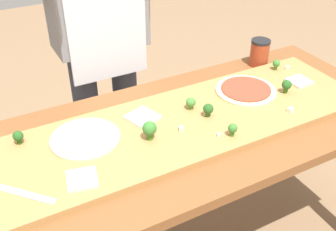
# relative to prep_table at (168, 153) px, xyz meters

# --- Properties ---
(prep_table) EXTENTS (1.88, 0.73, 0.77)m
(prep_table) POSITION_rel_prep_table_xyz_m (0.00, 0.00, 0.00)
(prep_table) COLOR brown
(prep_table) RESTS_ON ground
(cutting_board) EXTENTS (1.53, 0.44, 0.03)m
(cutting_board) POSITION_rel_prep_table_xyz_m (0.04, -0.00, 0.11)
(cutting_board) COLOR #B27F47
(cutting_board) RESTS_ON prep_table
(pizza_whole_cheese_artichoke) EXTENTS (0.24, 0.24, 0.02)m
(pizza_whole_cheese_artichoke) POSITION_rel_prep_table_xyz_m (-0.29, 0.07, 0.13)
(pizza_whole_cheese_artichoke) COLOR beige
(pizza_whole_cheese_artichoke) RESTS_ON cutting_board
(pizza_whole_tomato_red) EXTENTS (0.25, 0.25, 0.02)m
(pizza_whole_tomato_red) POSITION_rel_prep_table_xyz_m (0.40, 0.07, 0.13)
(pizza_whole_tomato_red) COLOR beige
(pizza_whole_tomato_red) RESTS_ON cutting_board
(pizza_slice_near_left) EXTENTS (0.13, 0.13, 0.01)m
(pizza_slice_near_left) POSITION_rel_prep_table_xyz_m (-0.06, 0.09, 0.13)
(pizza_slice_near_left) COLOR silver
(pizza_slice_near_left) RESTS_ON cutting_board
(pizza_slice_far_left) EXTENTS (0.11, 0.11, 0.01)m
(pizza_slice_far_left) POSITION_rel_prep_table_xyz_m (-0.36, -0.13, 0.13)
(pizza_slice_far_left) COLOR silver
(pizza_slice_far_left) RESTS_ON cutting_board
(pizza_slice_near_right) EXTENTS (0.09, 0.09, 0.01)m
(pizza_slice_near_right) POSITION_rel_prep_table_xyz_m (0.65, 0.02, 0.13)
(pizza_slice_near_right) COLOR silver
(pizza_slice_near_right) RESTS_ON cutting_board
(broccoli_floret_back_left) EXTENTS (0.04, 0.04, 0.05)m
(broccoli_floret_back_left) POSITION_rel_prep_table_xyz_m (-0.49, 0.15, 0.16)
(broccoli_floret_back_left) COLOR #2C5915
(broccoli_floret_back_left) RESTS_ON cutting_board
(broccoli_floret_front_left) EXTENTS (0.05, 0.05, 0.07)m
(broccoli_floret_front_left) POSITION_rel_prep_table_xyz_m (-0.09, -0.04, 0.17)
(broccoli_floret_front_left) COLOR #3F7220
(broccoli_floret_front_left) RESTS_ON cutting_board
(broccoli_floret_back_right) EXTENTS (0.04, 0.04, 0.06)m
(broccoli_floret_back_right) POSITION_rel_prep_table_xyz_m (0.54, -0.02, 0.16)
(broccoli_floret_back_right) COLOR #2C5915
(broccoli_floret_back_right) RESTS_ON cutting_board
(broccoli_floret_front_right) EXTENTS (0.03, 0.03, 0.05)m
(broccoli_floret_front_right) POSITION_rel_prep_table_xyz_m (0.64, 0.16, 0.16)
(broccoli_floret_front_right) COLOR #3F7220
(broccoli_floret_front_right) RESTS_ON cutting_board
(broccoli_floret_center_left) EXTENTS (0.03, 0.03, 0.05)m
(broccoli_floret_center_left) POSITION_rel_prep_table_xyz_m (0.17, -0.16, 0.16)
(broccoli_floret_center_left) COLOR #3F7220
(broccoli_floret_center_left) RESTS_ON cutting_board
(broccoli_floret_back_mid) EXTENTS (0.04, 0.04, 0.05)m
(broccoli_floret_back_mid) POSITION_rel_prep_table_xyz_m (0.16, -0.01, 0.16)
(broccoli_floret_back_mid) COLOR #2C5915
(broccoli_floret_back_mid) RESTS_ON cutting_board
(broccoli_floret_center_right) EXTENTS (0.04, 0.04, 0.05)m
(broccoli_floret_center_right) POSITION_rel_prep_table_xyz_m (0.13, 0.06, 0.15)
(broccoli_floret_center_right) COLOR #487A23
(broccoli_floret_center_right) RESTS_ON cutting_board
(cheese_crumble_a) EXTENTS (0.02, 0.02, 0.01)m
(cheese_crumble_a) POSITION_rel_prep_table_xyz_m (0.13, -0.14, 0.13)
(cheese_crumble_a) COLOR silver
(cheese_crumble_a) RESTS_ON cutting_board
(cheese_crumble_b) EXTENTS (0.02, 0.02, 0.02)m
(cheese_crumble_b) POSITION_rel_prep_table_xyz_m (0.03, -0.04, 0.13)
(cheese_crumble_b) COLOR silver
(cheese_crumble_b) RESTS_ON cutting_board
(cheese_crumble_c) EXTENTS (0.02, 0.02, 0.02)m
(cheese_crumble_c) POSITION_rel_prep_table_xyz_m (0.69, 0.13, 0.13)
(cheese_crumble_c) COLOR silver
(cheese_crumble_c) RESTS_ON cutting_board
(cheese_crumble_d) EXTENTS (0.02, 0.02, 0.02)m
(cheese_crumble_d) POSITION_rel_prep_table_xyz_m (0.46, -0.14, 0.13)
(cheese_crumble_d) COLOR white
(cheese_crumble_d) RESTS_ON cutting_board
(sauce_jar) EXTENTS (0.09, 0.09, 0.13)m
(sauce_jar) POSITION_rel_prep_table_xyz_m (0.63, 0.27, 0.16)
(sauce_jar) COLOR #99381E
(sauce_jar) RESTS_ON prep_table
(cook_center) EXTENTS (0.54, 0.39, 1.67)m
(cook_center) POSITION_rel_prep_table_xyz_m (-0.04, 0.56, 0.33)
(cook_center) COLOR #333847
(cook_center) RESTS_ON ground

